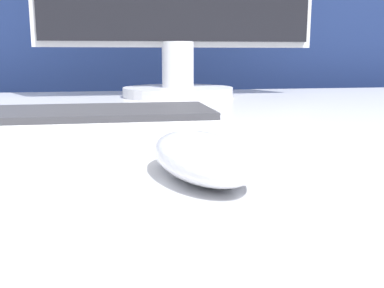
{
  "coord_description": "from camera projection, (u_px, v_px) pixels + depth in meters",
  "views": [
    {
      "loc": [
        -0.05,
        -0.55,
        0.84
      ],
      "look_at": [
        0.01,
        -0.2,
        0.77
      ],
      "focal_mm": 42.0,
      "sensor_mm": 36.0,
      "label": 1
    }
  ],
  "objects": [
    {
      "name": "computer_mouse_near",
      "position": [
        201.0,
        156.0,
        0.32
      ],
      "size": [
        0.08,
        0.13,
        0.03
      ],
      "rotation": [
        0.0,
        0.0,
        0.19
      ],
      "color": "white",
      "rests_on": "desk"
    },
    {
      "name": "keyboard",
      "position": [
        67.0,
        120.0,
        0.53
      ],
      "size": [
        0.37,
        0.15,
        0.02
      ],
      "rotation": [
        0.0,
        0.0,
        -0.0
      ],
      "color": "silver",
      "rests_on": "desk"
    },
    {
      "name": "partition_panel",
      "position": [
        132.0,
        135.0,
        1.27
      ],
      "size": [
        5.0,
        0.03,
        1.23
      ],
      "color": "navy",
      "rests_on": "ground_plane"
    }
  ]
}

